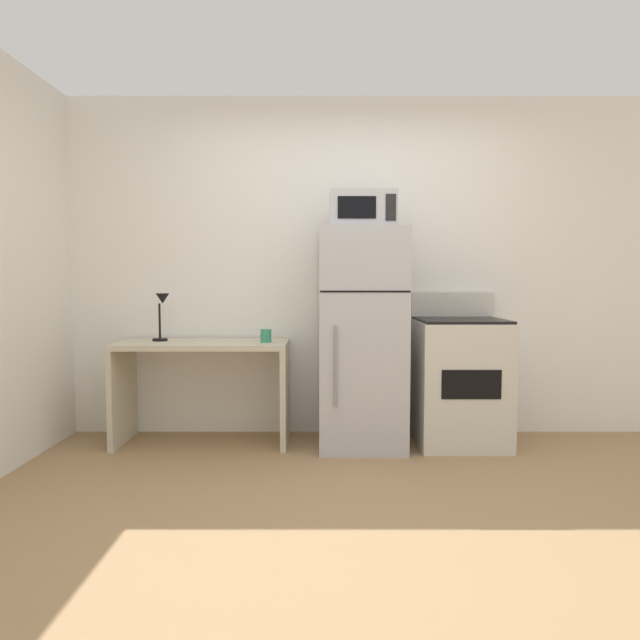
{
  "coord_description": "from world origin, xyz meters",
  "views": [
    {
      "loc": [
        -0.21,
        -2.69,
        1.19
      ],
      "look_at": [
        -0.21,
        1.1,
        0.93
      ],
      "focal_mm": 31.3,
      "sensor_mm": 36.0,
      "label": 1
    }
  ],
  "objects_px": {
    "microwave": "(362,211)",
    "desk": "(203,371)",
    "desk_lamp": "(161,309)",
    "refrigerator": "(361,338)",
    "coffee_mug": "(266,336)",
    "oven_range": "(460,381)"
  },
  "relations": [
    {
      "from": "desk",
      "to": "desk_lamp",
      "type": "relative_size",
      "value": 3.51
    },
    {
      "from": "refrigerator",
      "to": "oven_range",
      "type": "xyz_separation_m",
      "value": [
        0.72,
        0.02,
        -0.31
      ]
    },
    {
      "from": "microwave",
      "to": "oven_range",
      "type": "bearing_deg",
      "value": 3.3
    },
    {
      "from": "microwave",
      "to": "desk",
      "type": "bearing_deg",
      "value": 176.38
    },
    {
      "from": "microwave",
      "to": "oven_range",
      "type": "distance_m",
      "value": 1.42
    },
    {
      "from": "desk",
      "to": "oven_range",
      "type": "xyz_separation_m",
      "value": [
        1.88,
        -0.03,
        -0.06
      ]
    },
    {
      "from": "refrigerator",
      "to": "desk_lamp",
      "type": "bearing_deg",
      "value": 176.37
    },
    {
      "from": "refrigerator",
      "to": "microwave",
      "type": "xyz_separation_m",
      "value": [
        0.0,
        -0.02,
        0.91
      ]
    },
    {
      "from": "desk_lamp",
      "to": "oven_range",
      "type": "height_order",
      "value": "desk_lamp"
    },
    {
      "from": "coffee_mug",
      "to": "refrigerator",
      "type": "relative_size",
      "value": 0.06
    },
    {
      "from": "microwave",
      "to": "coffee_mug",
      "type": "bearing_deg",
      "value": 178.06
    },
    {
      "from": "desk",
      "to": "oven_range",
      "type": "height_order",
      "value": "oven_range"
    },
    {
      "from": "desk_lamp",
      "to": "coffee_mug",
      "type": "relative_size",
      "value": 3.72
    },
    {
      "from": "desk",
      "to": "desk_lamp",
      "type": "height_order",
      "value": "desk_lamp"
    },
    {
      "from": "desk",
      "to": "refrigerator",
      "type": "xyz_separation_m",
      "value": [
        1.16,
        -0.05,
        0.25
      ]
    },
    {
      "from": "desk",
      "to": "microwave",
      "type": "distance_m",
      "value": 1.64
    },
    {
      "from": "desk",
      "to": "microwave",
      "type": "relative_size",
      "value": 2.7
    },
    {
      "from": "desk",
      "to": "refrigerator",
      "type": "relative_size",
      "value": 0.79
    },
    {
      "from": "refrigerator",
      "to": "oven_range",
      "type": "bearing_deg",
      "value": 1.63
    },
    {
      "from": "coffee_mug",
      "to": "oven_range",
      "type": "height_order",
      "value": "oven_range"
    },
    {
      "from": "desk",
      "to": "oven_range",
      "type": "bearing_deg",
      "value": -0.96
    },
    {
      "from": "desk",
      "to": "coffee_mug",
      "type": "bearing_deg",
      "value": -6.09
    }
  ]
}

